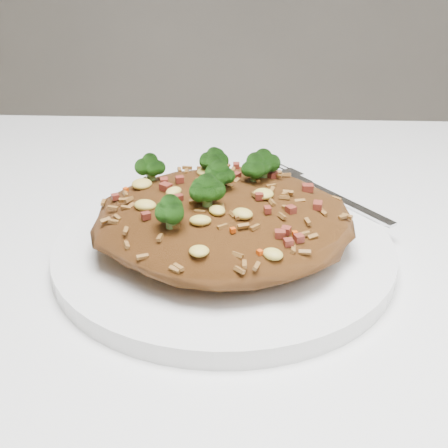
% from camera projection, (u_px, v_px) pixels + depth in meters
% --- Properties ---
extents(dining_table, '(1.20, 0.80, 0.75)m').
position_uv_depth(dining_table, '(118.00, 419.00, 0.44)').
color(dining_table, white).
rests_on(dining_table, ground).
extents(plate, '(0.25, 0.25, 0.01)m').
position_uv_depth(plate, '(224.00, 250.00, 0.46)').
color(plate, white).
rests_on(plate, dining_table).
extents(fried_rice, '(0.19, 0.17, 0.06)m').
position_uv_depth(fried_rice, '(223.00, 210.00, 0.44)').
color(fried_rice, brown).
rests_on(fried_rice, plate).
extents(fork, '(0.11, 0.14, 0.00)m').
position_uv_depth(fork, '(326.00, 193.00, 0.53)').
color(fork, silver).
rests_on(fork, plate).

